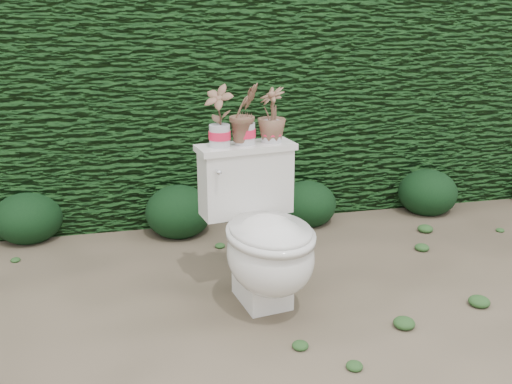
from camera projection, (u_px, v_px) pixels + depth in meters
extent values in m
plane|color=#786953|center=(289.00, 294.00, 3.00)|extent=(60.00, 60.00, 0.00)
cube|color=#1B4818|center=(230.00, 97.00, 4.23)|extent=(8.00, 1.00, 1.60)
cube|color=silver|center=(262.00, 283.00, 2.90)|extent=(0.26, 0.33, 0.20)
ellipsoid|color=silver|center=(270.00, 255.00, 2.75)|extent=(0.48, 0.57, 0.39)
cube|color=silver|center=(246.00, 182.00, 2.94)|extent=(0.49, 0.24, 0.34)
cube|color=silver|center=(246.00, 147.00, 2.89)|extent=(0.52, 0.26, 0.03)
cylinder|color=silver|center=(217.00, 171.00, 2.76)|extent=(0.03, 0.06, 0.02)
sphere|color=silver|center=(219.00, 173.00, 2.74)|extent=(0.03, 0.03, 0.03)
imported|color=#346920|center=(219.00, 118.00, 2.79)|extent=(0.18, 0.18, 0.29)
imported|color=#346920|center=(245.00, 116.00, 2.83)|extent=(0.20, 0.19, 0.29)
imported|color=#346920|center=(272.00, 116.00, 2.89)|extent=(0.19, 0.19, 0.26)
ellipsoid|color=black|center=(28.00, 213.00, 3.67)|extent=(0.43, 0.43, 0.35)
ellipsoid|color=black|center=(179.00, 207.00, 3.76)|extent=(0.44, 0.44, 0.35)
ellipsoid|color=black|center=(307.00, 200.00, 3.95)|extent=(0.40, 0.40, 0.32)
ellipsoid|color=black|center=(428.00, 189.00, 4.16)|extent=(0.42, 0.42, 0.34)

